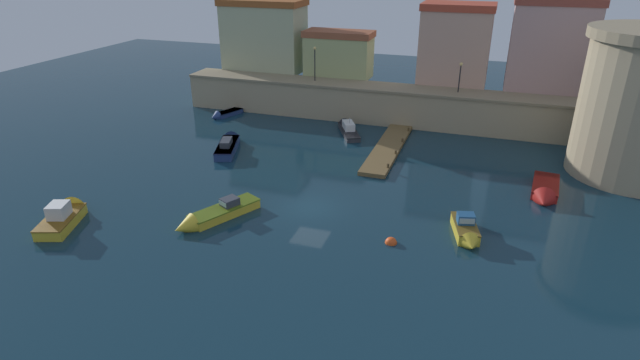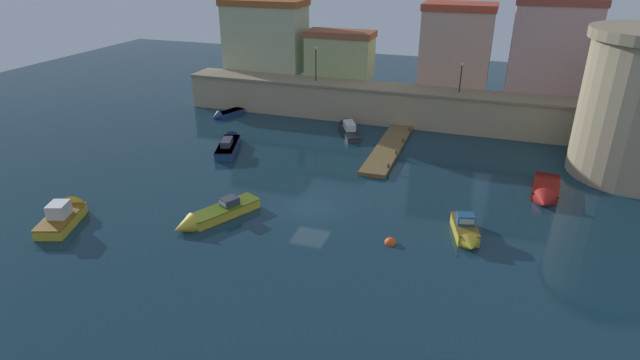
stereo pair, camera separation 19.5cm
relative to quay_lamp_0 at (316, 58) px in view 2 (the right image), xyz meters
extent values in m
plane|color=#112D3D|center=(7.19, -21.59, -6.24)|extent=(118.65, 118.65, 0.00)
cube|color=tan|center=(7.19, 0.00, -4.45)|extent=(43.70, 3.63, 3.58)
cube|color=gray|center=(7.19, 0.00, -2.54)|extent=(43.70, 3.93, 0.24)
cube|color=#B6BA8E|center=(-7.81, 4.15, 1.07)|extent=(9.35, 4.68, 7.46)
cube|color=#9C5024|center=(-7.81, 4.15, 5.15)|extent=(9.72, 4.87, 0.70)
cube|color=tan|center=(1.60, 3.57, -0.43)|extent=(7.37, 3.52, 4.46)
cube|color=#964E32|center=(1.60, 3.57, 2.15)|extent=(7.67, 3.66, 0.70)
cube|color=tan|center=(14.22, 4.27, 1.20)|extent=(7.09, 4.91, 7.71)
cube|color=#B4412C|center=(14.22, 4.27, 5.40)|extent=(7.37, 5.11, 0.70)
cube|color=#BD9491|center=(23.50, 3.54, 1.61)|extent=(7.75, 3.46, 8.54)
cube|color=brown|center=(23.50, 3.54, 6.23)|extent=(8.06, 3.60, 0.70)
cube|color=brown|center=(10.12, -8.41, -6.07)|extent=(2.30, 13.20, 0.35)
cylinder|color=#4D3B22|center=(11.15, -3.46, -5.89)|extent=(0.20, 0.20, 0.70)
cylinder|color=#4D3B22|center=(11.15, -6.76, -5.89)|extent=(0.20, 0.20, 0.70)
cylinder|color=#4D3B22|center=(11.15, -10.06, -5.89)|extent=(0.20, 0.20, 0.70)
cylinder|color=#4D3B22|center=(11.15, -13.36, -5.89)|extent=(0.20, 0.20, 0.70)
cylinder|color=black|center=(0.00, 0.00, -0.74)|extent=(0.12, 0.12, 3.36)
sphere|color=#F9D172|center=(0.00, 0.00, 1.09)|extent=(0.32, 0.32, 0.32)
cylinder|color=black|center=(15.32, 0.00, -1.08)|extent=(0.12, 0.12, 2.68)
sphere|color=#F9D172|center=(15.32, 0.00, 0.41)|extent=(0.32, 0.32, 0.32)
cube|color=navy|center=(-3.78, -13.58, -5.87)|extent=(3.11, 5.32, 0.75)
cone|color=navy|center=(-4.82, -10.55, -5.87)|extent=(1.84, 1.80, 1.47)
cube|color=#111739|center=(-3.78, -13.58, -5.54)|extent=(3.17, 5.43, 0.08)
cube|color=#333842|center=(-3.68, -13.88, -5.23)|extent=(1.43, 2.10, 0.54)
cube|color=#99B7C6|center=(-3.99, -12.97, -5.20)|extent=(0.75, 0.31, 0.32)
cube|color=gold|center=(-7.67, -29.61, -5.87)|extent=(3.05, 4.41, 0.75)
cone|color=gold|center=(-8.50, -27.22, -5.87)|extent=(2.02, 1.64, 1.75)
cube|color=brown|center=(-7.67, -29.61, -5.53)|extent=(3.12, 4.50, 0.08)
cube|color=silver|center=(-7.67, -29.59, -5.03)|extent=(1.55, 1.70, 0.93)
cube|color=#99B7C6|center=(-7.90, -28.93, -4.98)|extent=(1.00, 0.40, 0.56)
cube|color=gold|center=(18.05, -21.88, -5.85)|extent=(2.10, 3.44, 0.78)
cone|color=gold|center=(18.55, -23.82, -5.85)|extent=(1.46, 1.19, 1.27)
cube|color=brown|center=(18.05, -21.88, -5.50)|extent=(2.14, 3.51, 0.08)
cube|color=navy|center=(18.02, -21.78, -5.15)|extent=(1.26, 1.10, 0.63)
cube|color=#99B7C6|center=(18.13, -22.19, -5.11)|extent=(0.96, 0.30, 0.38)
cube|color=#333338|center=(5.48, -5.34, -6.00)|extent=(3.50, 5.16, 0.49)
cone|color=#333338|center=(4.04, -2.48, -6.00)|extent=(1.77, 1.82, 1.27)
cube|color=black|center=(5.48, -5.34, -5.79)|extent=(3.57, 5.26, 0.08)
cube|color=silver|center=(5.37, -5.12, -5.40)|extent=(1.78, 2.24, 0.70)
cylinder|color=#B2B2B7|center=(5.56, -5.50, -5.12)|extent=(0.08, 0.08, 1.27)
cube|color=red|center=(23.42, -13.11, -5.91)|extent=(2.24, 4.50, 0.67)
cone|color=red|center=(23.16, -15.83, -5.91)|extent=(1.85, 1.38, 1.74)
cube|color=maroon|center=(23.42, -13.11, -5.62)|extent=(2.28, 4.59, 0.08)
cube|color=gold|center=(1.98, -24.69, -5.91)|extent=(3.67, 5.22, 0.67)
cone|color=gold|center=(0.54, -27.53, -5.91)|extent=(1.94, 1.91, 1.47)
cube|color=#597016|center=(1.98, -24.69, -5.62)|extent=(3.74, 5.32, 0.08)
cube|color=#333842|center=(2.19, -24.28, -5.31)|extent=(1.36, 1.45, 0.53)
cube|color=#99B7C6|center=(1.93, -24.79, -5.29)|extent=(0.78, 0.43, 0.32)
cube|color=navy|center=(-9.07, -3.38, -6.01)|extent=(2.28, 3.47, 0.47)
cone|color=navy|center=(-9.76, -5.28, -6.01)|extent=(1.42, 1.26, 1.18)
cube|color=#13203C|center=(-9.07, -3.38, -5.81)|extent=(2.32, 3.53, 0.08)
sphere|color=#EA4C19|center=(13.73, -24.55, -6.24)|extent=(0.77, 0.77, 0.77)
camera|label=1|loc=(18.47, -52.44, 10.84)|focal=28.72mm
camera|label=2|loc=(18.65, -52.37, 10.84)|focal=28.72mm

